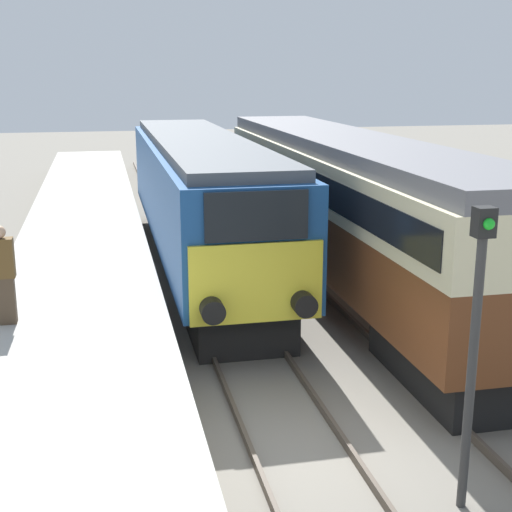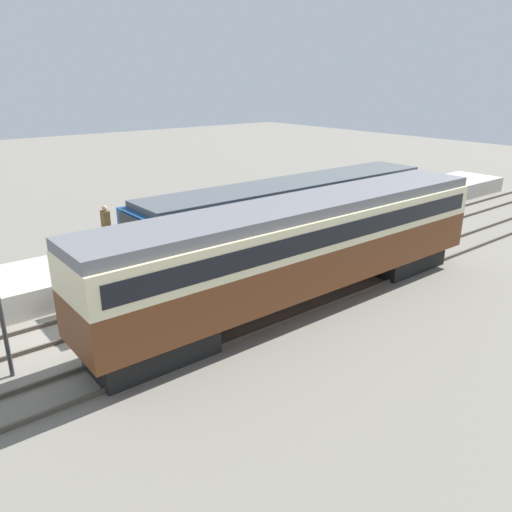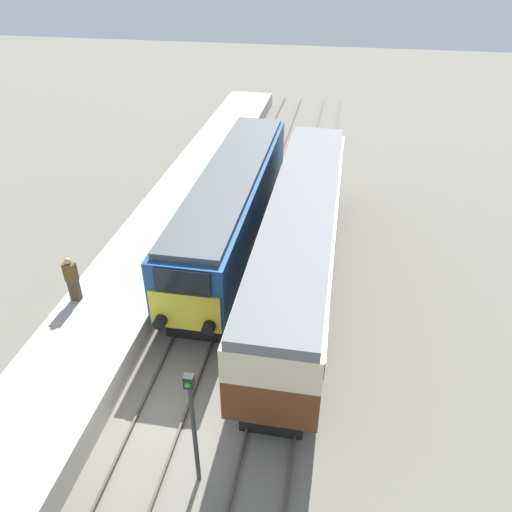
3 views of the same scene
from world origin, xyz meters
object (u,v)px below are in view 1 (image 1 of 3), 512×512
Objects in this scene: locomotive at (200,195)px; person_on_platform at (3,275)px; passenger_carriage at (347,198)px; signal_post at (475,337)px.

locomotive is 8.02m from person_on_platform.
passenger_carriage is at bearing 26.82° from person_on_platform.
person_on_platform is 0.46× the size of signal_post.
signal_post reaches higher than passenger_carriage.
person_on_platform is (-7.89, -3.99, -0.43)m from passenger_carriage.
person_on_platform is 8.35m from signal_post.
locomotive is 8.42× the size of person_on_platform.
locomotive is 4.32m from passenger_carriage.
locomotive is at bearing 55.91° from person_on_platform.
signal_post reaches higher than person_on_platform.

